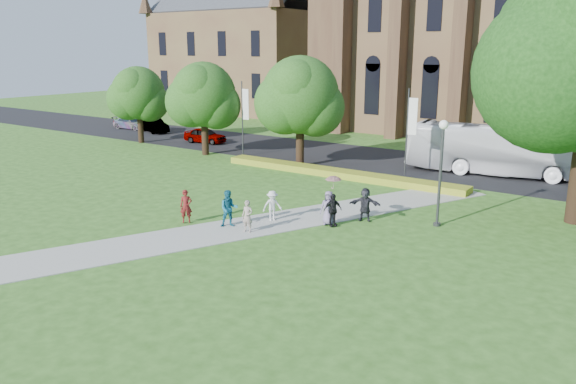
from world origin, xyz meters
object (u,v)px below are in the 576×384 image
Objects in this scene: car_2 at (131,123)px; car_0 at (205,135)px; streetlamp at (441,160)px; car_1 at (154,125)px; tour_coach at (502,150)px; pedestrian_0 at (186,206)px.

car_0 is at bearing -103.64° from car_2.
streetlamp reaches higher than car_1.
tour_coach is 38.83m from car_2.
car_0 is 0.93× the size of car_2.
car_2 is 35.51m from pedestrian_0.
streetlamp is at bearing -113.41° from car_2.
streetlamp reaches higher than car_0.
car_0 is at bearing 85.50° from tour_coach.
car_2 is at bearing 100.89° from pedestrian_0.
car_2 is at bearing 73.29° from car_0.
tour_coach is at bearing 20.37° from pedestrian_0.
car_0 is at bearing -83.70° from car_1.
car_0 is (-25.93, -1.79, -1.08)m from tour_coach.
car_2 is 2.58× the size of pedestrian_0.
pedestrian_0 is (24.94, -20.37, 0.12)m from car_1.
streetlamp is 38.02m from car_1.
car_1 reaches higher than car_0.
streetlamp is at bearing -120.88° from car_0.
car_1 is 2.66× the size of pedestrian_0.
tour_coach is 26.02m from car_0.
car_0 is at bearing 87.36° from pedestrian_0.
streetlamp is 29.05m from car_0.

